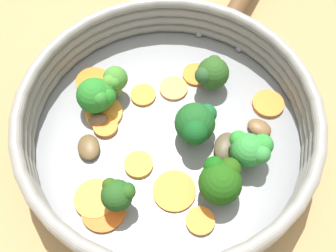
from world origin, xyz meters
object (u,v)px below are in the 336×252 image
Objects in this scene: carrot_slice_8 at (174,88)px; mushroom_piece_2 at (89,147)px; carrot_slice_9 at (103,114)px; carrot_slice_1 at (143,95)px; carrot_slice_0 at (104,210)px; carrot_slice_2 at (196,75)px; carrot_slice_5 at (95,199)px; broccoli_floret_2 at (98,95)px; broccoli_floret_6 at (250,150)px; broccoli_floret_4 at (118,194)px; carrot_slice_10 at (268,104)px; broccoli_floret_5 at (114,81)px; mushroom_piece_0 at (259,128)px; mushroom_piece_1 at (98,120)px; broccoli_floret_3 at (212,73)px; broccoli_floret_0 at (196,124)px; carrot_slice_4 at (200,221)px; mushroom_piece_3 at (227,143)px; broccoli_floret_1 at (221,180)px; carrot_slice_6 at (106,126)px; carrot_slice_3 at (174,191)px; carrot_slice_11 at (139,164)px; skillet at (168,136)px; carrot_slice_7 at (93,82)px.

carrot_slice_8 is 1.05× the size of mushroom_piece_2.
carrot_slice_1 is at bearing -131.42° from carrot_slice_9.
carrot_slice_9 reaches higher than carrot_slice_0.
carrot_slice_9 reaches higher than carrot_slice_8.
carrot_slice_5 is (0.05, 0.19, 0.00)m from carrot_slice_2.
carrot_slice_5 is at bearing 109.96° from broccoli_floret_2.
broccoli_floret_4 is at bearing 38.06° from broccoli_floret_6.
broccoli_floret_4 is at bearing 81.41° from carrot_slice_2.
carrot_slice_1 is at bearing -91.38° from carrot_slice_5.
broccoli_floret_2 is (0.19, 0.06, 0.02)m from carrot_slice_10.
carrot_slice_8 is 0.77× the size of broccoli_floret_5.
carrot_slice_8 is at bearing -11.88° from mushroom_piece_0.
broccoli_floret_4 is 0.10m from mushroom_piece_1.
broccoli_floret_3 reaches higher than carrot_slice_5.
broccoli_floret_0 is (-0.02, 0.08, 0.03)m from carrot_slice_2.
carrot_slice_10 is (-0.04, -0.16, 0.00)m from carrot_slice_4.
broccoli_floret_4 is 0.13m from mushroom_piece_3.
carrot_slice_1 is at bearing -16.83° from mushroom_piece_3.
carrot_slice_5 is 0.22m from carrot_slice_10.
carrot_slice_1 is 0.15m from broccoli_floret_1.
carrot_slice_6 is (0.04, -0.09, 0.00)m from carrot_slice_0.
broccoli_floret_3 is at bearing -31.13° from mushroom_piece_0.
broccoli_floret_6 reaches higher than carrot_slice_3.
broccoli_floret_1 is at bearing 179.93° from carrot_slice_11.
carrot_slice_8 is 0.09m from broccoli_floret_2.
carrot_slice_2 is at bearing -106.49° from carrot_slice_5.
skillet is 0.08m from carrot_slice_9.
mushroom_piece_3 is (-0.14, -0.02, 0.00)m from carrot_slice_6.
carrot_slice_11 is at bearing 126.13° from broccoli_floret_5.
mushroom_piece_3 is (-0.17, 0.03, 0.00)m from carrot_slice_7.
carrot_slice_3 is at bearing 97.64° from carrot_slice_2.
mushroom_piece_3 reaches higher than carrot_slice_0.
broccoli_floret_1 is at bearing 127.70° from broccoli_floret_0.
broccoli_floret_2 is at bearing -57.01° from broccoli_floret_4.
carrot_slice_6 is 1.25× the size of mushroom_piece_1.
carrot_slice_7 is (0.17, -0.12, 0.00)m from carrot_slice_4.
skillet is at bearing 161.35° from carrot_slice_7.
carrot_slice_1 is at bearing -125.62° from mushroom_piece_1.
carrot_slice_1 is 0.04m from broccoli_floret_5.
carrot_slice_3 is 1.00× the size of broccoli_floret_6.
carrot_slice_9 is at bearing 127.47° from broccoli_floret_2.
carrot_slice_0 is 0.07m from mushroom_piece_2.
carrot_slice_11 reaches higher than carrot_slice_8.
broccoli_floret_2 is (0.15, -0.09, 0.02)m from carrot_slice_4.
carrot_slice_5 is at bearing -33.51° from carrot_slice_0.
carrot_slice_5 is at bearing 108.07° from carrot_slice_9.
broccoli_floret_0 is at bearing 24.67° from mushroom_piece_0.
carrot_slice_0 is 0.13m from broccoli_floret_0.
carrot_slice_6 is 0.01m from mushroom_piece_1.
carrot_slice_4 is 0.17m from broccoli_floret_3.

